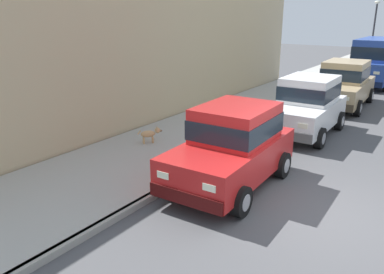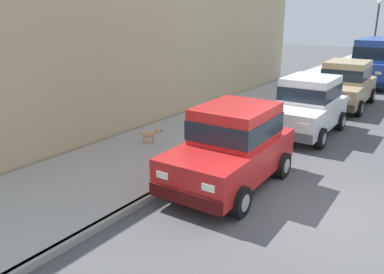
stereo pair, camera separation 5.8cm
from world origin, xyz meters
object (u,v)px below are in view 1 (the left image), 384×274
at_px(dog_tan, 150,133).
at_px(street_lamp, 374,26).
at_px(car_red_hatchback, 232,145).
at_px(car_blue_van, 375,60).
at_px(car_white_hatchback, 307,105).
at_px(car_tan_sedan, 344,83).

height_order(dog_tan, street_lamp, street_lamp).
bearing_deg(dog_tan, car_red_hatchback, -15.80).
distance_m(car_blue_van, street_lamp, 6.73).
xyz_separation_m(car_red_hatchback, dog_tan, (-3.30, 0.93, -0.55)).
height_order(car_red_hatchback, street_lamp, street_lamp).
xyz_separation_m(car_white_hatchback, dog_tan, (-3.34, -4.02, -0.55)).
bearing_deg(car_white_hatchback, car_blue_van, 89.78).
height_order(car_tan_sedan, dog_tan, car_tan_sedan).
bearing_deg(car_red_hatchback, dog_tan, 164.20).
relative_size(car_tan_sedan, street_lamp, 1.06).
bearing_deg(car_tan_sedan, car_white_hatchback, -89.67).
relative_size(car_blue_van, dog_tan, 8.24).
height_order(car_tan_sedan, car_blue_van, car_blue_van).
distance_m(car_red_hatchback, car_tan_sedan, 9.70).
height_order(car_red_hatchback, car_blue_van, car_blue_van).
xyz_separation_m(car_blue_van, dog_tan, (-3.38, -14.72, -0.97)).
xyz_separation_m(dog_tan, street_lamp, (1.91, 21.11, 2.48)).
distance_m(car_blue_van, dog_tan, 15.14).
bearing_deg(car_blue_van, car_tan_sedan, -90.65).
xyz_separation_m(car_tan_sedan, car_blue_van, (0.07, 5.96, 0.41)).
relative_size(car_tan_sedan, car_blue_van, 0.95).
height_order(car_tan_sedan, street_lamp, street_lamp).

